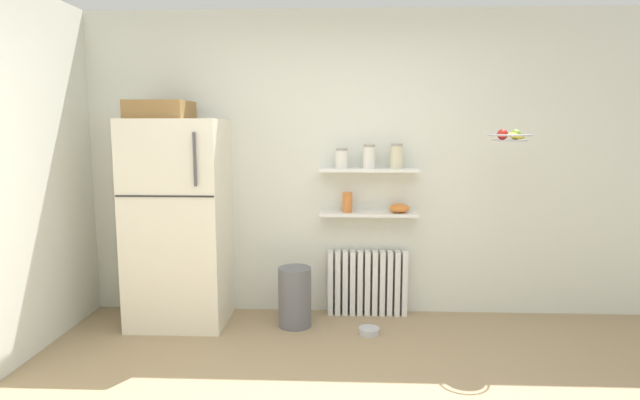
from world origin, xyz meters
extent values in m
plane|color=#9E8460|center=(0.00, 0.50, 0.00)|extent=(7.04, 7.04, 0.00)
cube|color=silver|center=(0.00, 2.05, 1.30)|extent=(7.04, 0.10, 2.60)
cube|color=silver|center=(-1.34, 1.68, 0.84)|extent=(0.77, 0.64, 1.69)
cube|color=#262628|center=(-1.34, 1.36, 1.10)|extent=(0.75, 0.01, 0.01)
cylinder|color=#4C4C51|center=(-1.10, 1.34, 1.38)|extent=(0.02, 0.02, 0.40)
cube|color=olive|center=(-1.46, 1.68, 1.76)|extent=(0.46, 0.45, 0.14)
cube|color=white|center=(-0.10, 1.92, 0.28)|extent=(0.04, 0.12, 0.56)
cube|color=white|center=(-0.04, 1.92, 0.28)|extent=(0.04, 0.12, 0.56)
cube|color=white|center=(0.03, 1.92, 0.28)|extent=(0.04, 0.12, 0.56)
cube|color=white|center=(0.09, 1.92, 0.28)|extent=(0.04, 0.12, 0.56)
cube|color=white|center=(0.16, 1.92, 0.28)|extent=(0.04, 0.12, 0.56)
cube|color=white|center=(0.22, 1.92, 0.28)|extent=(0.04, 0.12, 0.56)
cube|color=white|center=(0.28, 1.92, 0.28)|extent=(0.04, 0.12, 0.56)
cube|color=white|center=(0.35, 1.92, 0.28)|extent=(0.04, 0.12, 0.56)
cube|color=white|center=(0.41, 1.92, 0.28)|extent=(0.04, 0.12, 0.56)
cube|color=white|center=(0.48, 1.92, 0.28)|extent=(0.04, 0.12, 0.56)
cube|color=white|center=(0.54, 1.92, 0.28)|extent=(0.04, 0.12, 0.56)
cube|color=white|center=(0.22, 1.89, 0.89)|extent=(0.83, 0.22, 0.02)
cube|color=white|center=(0.22, 1.89, 1.27)|extent=(0.83, 0.22, 0.02)
cylinder|color=silver|center=(-0.01, 1.89, 1.35)|extent=(0.11, 0.11, 0.15)
cylinder|color=gray|center=(-0.01, 1.89, 1.44)|extent=(0.10, 0.10, 0.02)
cylinder|color=silver|center=(0.22, 1.89, 1.37)|extent=(0.10, 0.10, 0.18)
cylinder|color=gray|center=(0.22, 1.89, 1.47)|extent=(0.10, 0.10, 0.02)
cylinder|color=beige|center=(0.45, 1.89, 1.37)|extent=(0.11, 0.11, 0.19)
cylinder|color=gray|center=(0.45, 1.89, 1.48)|extent=(0.10, 0.10, 0.02)
cylinder|color=#CC7033|center=(0.04, 1.89, 0.99)|extent=(0.09, 0.09, 0.17)
ellipsoid|color=orange|center=(0.48, 1.89, 0.95)|extent=(0.17, 0.17, 0.08)
cylinder|color=slate|center=(-0.38, 1.62, 0.25)|extent=(0.27, 0.27, 0.49)
cylinder|color=#B7B7BC|center=(0.22, 1.47, 0.03)|extent=(0.16, 0.16, 0.05)
torus|color=#B2B2B7|center=(1.25, 1.50, 1.56)|extent=(0.33, 0.33, 0.01)
cylinder|color=#A8A8AD|center=(1.25, 1.50, 1.52)|extent=(0.27, 0.27, 0.01)
sphere|color=#7FAD38|center=(1.29, 1.49, 1.57)|extent=(0.08, 0.08, 0.08)
sphere|color=red|center=(1.20, 1.50, 1.57)|extent=(0.08, 0.08, 0.08)
ellipsoid|color=yellow|center=(1.29, 1.47, 1.56)|extent=(0.17, 0.12, 0.07)
camera|label=1|loc=(0.00, -2.51, 1.62)|focal=29.43mm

